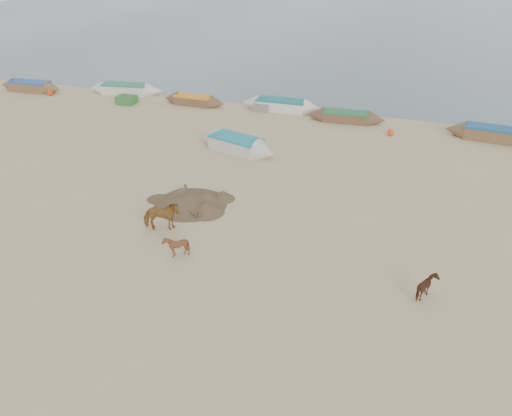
% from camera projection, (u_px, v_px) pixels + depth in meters
% --- Properties ---
extents(ground, '(140.00, 140.00, 0.00)m').
position_uv_depth(ground, '(223.00, 278.00, 19.12)').
color(ground, tan).
rests_on(ground, ground).
extents(sea, '(160.00, 160.00, 0.00)m').
position_uv_depth(sea, '(398.00, 13.00, 87.41)').
color(sea, slate).
rests_on(sea, ground).
extents(cow_adult, '(1.79, 1.31, 1.37)m').
position_uv_depth(cow_adult, '(161.00, 216.00, 21.95)').
color(cow_adult, brown).
rests_on(cow_adult, ground).
extents(calf_front, '(0.96, 0.87, 0.96)m').
position_uv_depth(calf_front, '(176.00, 246.00, 20.21)').
color(calf_front, '#552F1B').
rests_on(calf_front, ground).
extents(calf_right, '(0.77, 0.89, 0.90)m').
position_uv_depth(calf_right, '(428.00, 288.00, 17.85)').
color(calf_right, '#502A1A').
rests_on(calf_right, ground).
extents(near_canoe, '(5.76, 3.11, 0.88)m').
position_uv_depth(near_canoe, '(236.00, 144.00, 30.38)').
color(near_canoe, beige).
rests_on(near_canoe, ground).
extents(debris_pile, '(3.72, 3.72, 0.45)m').
position_uv_depth(debris_pile, '(190.00, 200.00, 24.31)').
color(debris_pile, brown).
rests_on(debris_pile, ground).
extents(waterline_canoes, '(55.54, 4.10, 0.89)m').
position_uv_depth(waterline_canoes, '(318.00, 112.00, 36.14)').
color(waterline_canoes, brown).
rests_on(waterline_canoes, ground).
extents(beach_clutter, '(45.17, 3.24, 0.64)m').
position_uv_depth(beach_clutter, '(379.00, 122.00, 34.37)').
color(beach_clutter, '#31692F').
rests_on(beach_clutter, ground).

